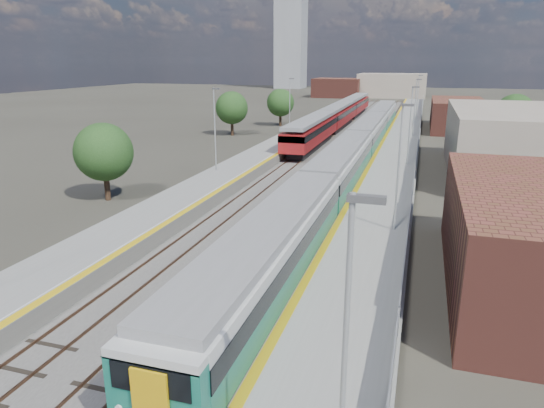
% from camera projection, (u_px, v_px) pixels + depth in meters
% --- Properties ---
extents(ground, '(320.00, 320.00, 0.00)m').
position_uv_depth(ground, '(351.00, 156.00, 56.98)').
color(ground, '#47443A').
rests_on(ground, ground).
extents(ballast_bed, '(10.50, 155.00, 0.06)m').
position_uv_depth(ballast_bed, '(336.00, 151.00, 59.89)').
color(ballast_bed, '#565451').
rests_on(ballast_bed, ground).
extents(tracks, '(8.96, 160.00, 0.17)m').
position_uv_depth(tracks, '(343.00, 149.00, 61.24)').
color(tracks, '#4C3323').
rests_on(tracks, ground).
extents(platform_right, '(4.70, 155.00, 8.52)m').
position_uv_depth(platform_right, '(398.00, 150.00, 57.62)').
color(platform_right, slate).
rests_on(platform_right, ground).
extents(platform_left, '(4.30, 155.00, 8.52)m').
position_uv_depth(platform_left, '(283.00, 145.00, 61.67)').
color(platform_left, slate).
rests_on(platform_left, ground).
extents(buildings, '(72.00, 185.50, 40.00)m').
position_uv_depth(buildings, '(334.00, 61.00, 140.22)').
color(buildings, brown).
rests_on(buildings, ground).
extents(green_train, '(2.94, 81.94, 3.24)m').
position_uv_depth(green_train, '(358.00, 146.00, 50.25)').
color(green_train, black).
rests_on(green_train, ground).
extents(red_train, '(3.01, 61.03, 3.80)m').
position_uv_depth(red_train, '(339.00, 115.00, 79.70)').
color(red_train, black).
rests_on(red_train, ground).
extents(tree_a, '(4.57, 4.57, 6.20)m').
position_uv_depth(tree_a, '(104.00, 152.00, 37.98)').
color(tree_a, '#382619').
rests_on(tree_a, ground).
extents(tree_b, '(4.79, 4.79, 6.49)m').
position_uv_depth(tree_b, '(232.00, 108.00, 71.59)').
color(tree_b, '#382619').
rests_on(tree_b, ground).
extents(tree_c, '(4.62, 4.62, 6.26)m').
position_uv_depth(tree_c, '(280.00, 103.00, 82.05)').
color(tree_c, '#382619').
rests_on(tree_c, ground).
extents(tree_d, '(4.93, 4.93, 6.68)m').
position_uv_depth(tree_d, '(514.00, 113.00, 63.40)').
color(tree_d, '#382619').
rests_on(tree_d, ground).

